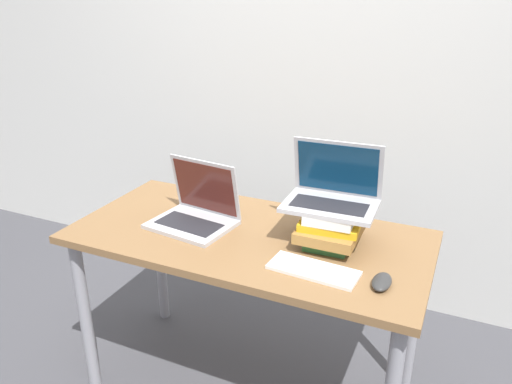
% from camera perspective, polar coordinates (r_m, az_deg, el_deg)
% --- Properties ---
extents(wall_back, '(8.00, 0.05, 2.70)m').
position_cam_1_polar(wall_back, '(2.61, 8.10, 15.95)').
color(wall_back, silver).
rests_on(wall_back, ground_plane).
extents(desk, '(1.37, 0.67, 0.75)m').
position_cam_1_polar(desk, '(1.97, -0.88, -7.20)').
color(desk, brown).
rests_on(desk, ground_plane).
extents(laptop_left, '(0.34, 0.28, 0.25)m').
position_cam_1_polar(laptop_left, '(2.01, -6.87, -2.25)').
color(laptop_left, '#B2B2B7').
rests_on(laptop_left, desk).
extents(book_stack, '(0.23, 0.27, 0.14)m').
position_cam_1_polar(book_stack, '(1.85, 8.62, -3.84)').
color(book_stack, '#33753D').
rests_on(book_stack, desk).
extents(laptop_on_books, '(0.34, 0.24, 0.23)m').
position_cam_1_polar(laptop_on_books, '(1.84, 8.74, -0.13)').
color(laptop_on_books, '#B2B2B7').
rests_on(laptop_on_books, book_stack).
extents(wireless_keyboard, '(0.31, 0.14, 0.01)m').
position_cam_1_polar(wireless_keyboard, '(1.70, 6.57, -8.82)').
color(wireless_keyboard, white).
rests_on(wireless_keyboard, desk).
extents(mouse, '(0.06, 0.11, 0.03)m').
position_cam_1_polar(mouse, '(1.66, 14.19, -9.91)').
color(mouse, '#2D2D2D').
rests_on(mouse, desk).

